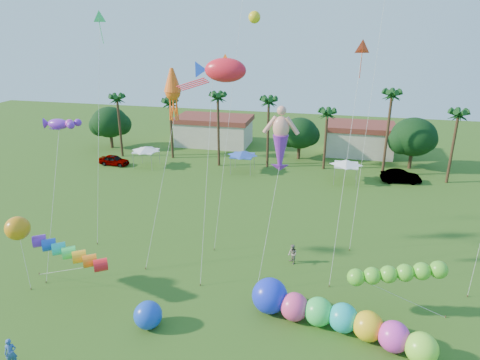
% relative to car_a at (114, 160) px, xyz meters
% --- Properties ---
extents(tree_line, '(69.46, 8.91, 11.00)m').
position_rel_car_a_xyz_m(tree_line, '(28.58, 8.39, 3.53)').
color(tree_line, '#3A2819').
rests_on(tree_line, ground).
extents(buildings_row, '(35.00, 7.00, 4.00)m').
position_rel_car_a_xyz_m(buildings_row, '(21.92, 14.39, 1.25)').
color(buildings_row, beige).
rests_on(buildings_row, ground).
extents(tent_row, '(31.00, 4.00, 0.60)m').
position_rel_car_a_xyz_m(tent_row, '(19.01, 0.72, 2.00)').
color(tent_row, white).
rests_on(tent_row, ground).
extents(car_a, '(4.47, 1.97, 1.50)m').
position_rel_car_a_xyz_m(car_a, '(0.00, 0.00, 0.00)').
color(car_a, '#4C4C54').
rests_on(car_a, ground).
extents(car_b, '(5.14, 2.25, 1.64)m').
position_rel_car_a_xyz_m(car_b, '(40.09, 1.99, 0.07)').
color(car_b, '#4C4C54').
rests_on(car_b, ground).
extents(spectator_a, '(0.82, 0.72, 1.88)m').
position_rel_car_a_xyz_m(spectator_a, '(13.42, -36.97, 0.19)').
color(spectator_a, '#2E56A2').
rests_on(spectator_a, ground).
extents(spectator_b, '(1.05, 1.10, 1.78)m').
position_rel_car_a_xyz_m(spectator_b, '(28.65, -21.26, 0.14)').
color(spectator_b, gray).
rests_on(spectator_b, ground).
extents(caterpillar_inflatable, '(12.45, 5.37, 2.57)m').
position_rel_car_a_xyz_m(caterpillar_inflatable, '(32.20, -29.18, 0.33)').
color(caterpillar_inflatable, '#F74188').
rests_on(caterpillar_inflatable, ground).
extents(blue_ball, '(1.94, 1.94, 1.94)m').
position_rel_car_a_xyz_m(blue_ball, '(20.01, -31.80, 0.22)').
color(blue_ball, blue).
rests_on(blue_ball, ground).
extents(rainbow_tube, '(8.84, 3.89, 3.58)m').
position_rel_car_a_xyz_m(rainbow_tube, '(13.84, -29.84, 2.35)').
color(rainbow_tube, red).
rests_on(rainbow_tube, ground).
extents(green_worm, '(9.84, 2.35, 3.79)m').
position_rel_car_a_xyz_m(green_worm, '(33.67, -27.15, 2.31)').
color(green_worm, '#5CCA2C').
rests_on(green_worm, ground).
extents(orange_ball_kite, '(2.06, 2.06, 6.18)m').
position_rel_car_a_xyz_m(orange_ball_kite, '(8.90, -29.76, 4.53)').
color(orange_ball_kite, orange).
rests_on(orange_ball_kite, ground).
extents(merman_kite, '(2.19, 4.67, 13.45)m').
position_rel_car_a_xyz_m(merman_kite, '(27.42, -22.24, 10.25)').
color(merman_kite, '#EC9986').
rests_on(merman_kite, ground).
extents(fish_kite, '(4.94, 5.66, 17.32)m').
position_rel_car_a_xyz_m(fish_kite, '(22.93, -21.62, 15.55)').
color(fish_kite, red).
rests_on(fish_kite, ground).
extents(squid_kite, '(2.42, 5.69, 16.34)m').
position_rel_car_a_xyz_m(squid_kite, '(18.06, -20.38, 13.51)').
color(squid_kite, '#FF6014').
rests_on(squid_kite, ground).
extents(lobster_kite, '(3.46, 5.39, 12.76)m').
position_rel_car_a_xyz_m(lobster_kite, '(10.03, -24.79, 11.41)').
color(lobster_kite, purple).
rests_on(lobster_kite, ground).
extents(delta_kite_red, '(1.64, 3.99, 18.61)m').
position_rel_car_a_xyz_m(delta_kite_red, '(32.87, -20.55, 16.97)').
color(delta_kite_red, red).
rests_on(delta_kite_red, ground).
extents(delta_kite_green, '(1.19, 4.25, 20.71)m').
position_rel_car_a_xyz_m(delta_kite_green, '(10.92, -18.51, 19.01)').
color(delta_kite_green, '#38EE71').
rests_on(delta_kite_green, ground).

